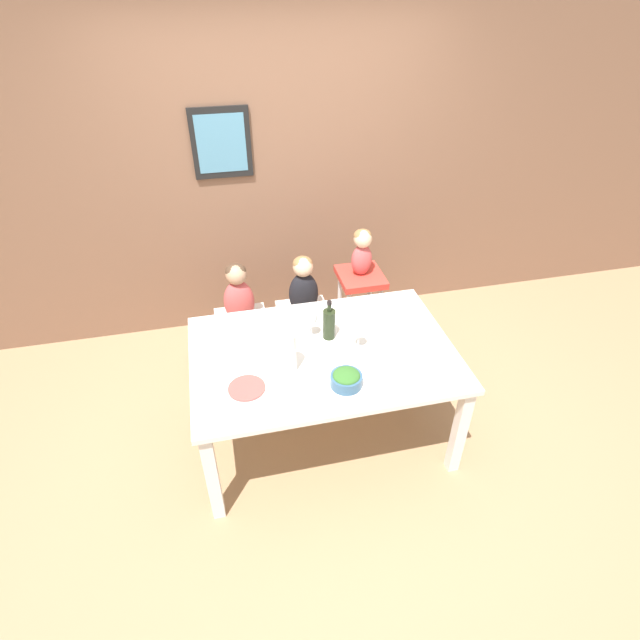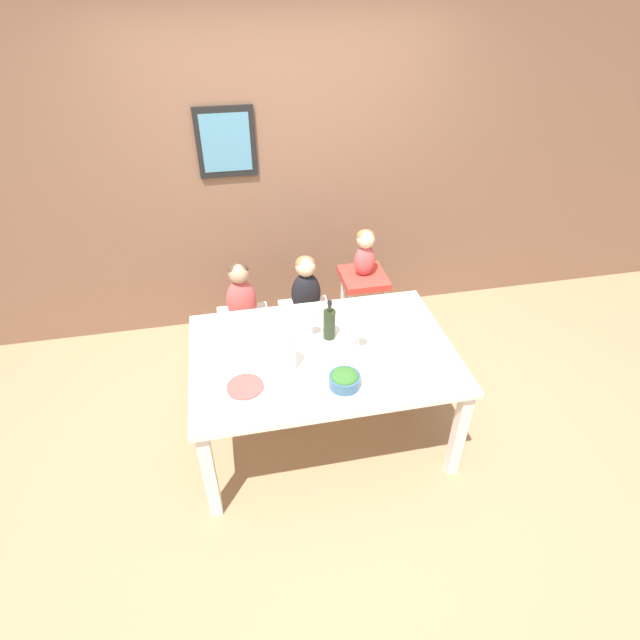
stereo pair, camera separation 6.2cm
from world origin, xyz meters
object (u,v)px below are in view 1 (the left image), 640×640
at_px(chair_far_center, 304,320).
at_px(wine_glass_far, 311,318).
at_px(dinner_plate_front_left, 247,388).
at_px(chair_far_left, 242,328).
at_px(dinner_plate_back_left, 243,336).
at_px(person_child_left, 238,293).
at_px(dinner_plate_back_right, 391,317).
at_px(dinner_plate_front_right, 413,370).
at_px(chair_right_highchair, 360,292).
at_px(wine_bottle, 329,323).
at_px(person_baby_right, 362,249).
at_px(wine_glass_near, 359,330).
at_px(salad_bowl_large, 346,379).
at_px(paper_towel_roll, 286,352).
at_px(person_child_center, 303,285).

bearing_deg(chair_far_center, wine_glass_far, -96.94).
bearing_deg(dinner_plate_front_left, wine_glass_far, 40.79).
relative_size(chair_far_left, wine_glass_far, 2.32).
xyz_separation_m(chair_far_left, dinner_plate_back_left, (-0.02, -0.58, 0.36)).
xyz_separation_m(chair_far_center, wine_glass_far, (-0.08, -0.66, 0.49)).
bearing_deg(person_child_left, dinner_plate_back_right, -31.24).
distance_m(chair_far_left, dinner_plate_front_right, 1.49).
xyz_separation_m(chair_right_highchair, wine_bottle, (-0.42, -0.70, 0.26)).
bearing_deg(chair_far_center, dinner_plate_front_left, -117.03).
distance_m(person_baby_right, wine_glass_near, 0.88).
relative_size(chair_right_highchair, wine_glass_far, 3.85).
bearing_deg(wine_bottle, dinner_plate_back_left, 167.35).
distance_m(person_baby_right, salad_bowl_large, 1.24).
bearing_deg(dinner_plate_back_right, person_child_left, 148.76).
height_order(paper_towel_roll, dinner_plate_back_left, paper_towel_roll).
relative_size(wine_glass_near, dinner_plate_back_right, 0.91).
distance_m(chair_right_highchair, person_baby_right, 0.37).
bearing_deg(person_child_left, wine_bottle, -53.49).
height_order(person_child_left, wine_glass_near, person_child_left).
relative_size(person_child_center, person_baby_right, 1.33).
height_order(chair_right_highchair, dinner_plate_front_right, dinner_plate_front_right).
relative_size(chair_far_center, person_baby_right, 1.20).
height_order(person_child_left, dinner_plate_front_left, person_child_left).
bearing_deg(salad_bowl_large, dinner_plate_back_right, 49.90).
xyz_separation_m(chair_far_left, paper_towel_roll, (0.20, -0.94, 0.48)).
distance_m(wine_bottle, dinner_plate_back_left, 0.56).
relative_size(wine_glass_far, dinner_plate_back_left, 0.91).
height_order(dinner_plate_front_left, dinner_plate_front_right, same).
bearing_deg(paper_towel_roll, wine_glass_near, 13.03).
bearing_deg(chair_far_left, wine_glass_far, -58.17).
distance_m(chair_far_center, dinner_plate_front_right, 1.25).
distance_m(wine_glass_far, salad_bowl_large, 0.51).
distance_m(person_child_left, dinner_plate_back_right, 1.14).
bearing_deg(dinner_plate_back_left, person_baby_right, 31.15).
bearing_deg(wine_bottle, dinner_plate_back_right, 12.99).
relative_size(person_child_left, salad_bowl_large, 2.67).
bearing_deg(wine_glass_far, wine_glass_near, -34.62).
relative_size(chair_far_left, person_child_center, 0.91).
bearing_deg(chair_right_highchair, dinner_plate_back_left, -148.92).
xyz_separation_m(chair_far_center, paper_towel_roll, (-0.29, -0.94, 0.48)).
relative_size(paper_towel_roll, dinner_plate_back_left, 1.25).
height_order(chair_far_center, salad_bowl_large, salad_bowl_large).
bearing_deg(person_child_left, chair_far_left, -90.00).
relative_size(dinner_plate_front_left, dinner_plate_front_right, 1.00).
bearing_deg(person_child_center, wine_glass_far, -96.93).
bearing_deg(person_baby_right, paper_towel_roll, -127.92).
xyz_separation_m(person_child_center, dinner_plate_front_left, (-0.54, -1.05, 0.04)).
bearing_deg(chair_right_highchair, chair_far_left, -180.00).
distance_m(chair_far_left, paper_towel_roll, 1.08).
bearing_deg(wine_bottle, paper_towel_roll, -141.77).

